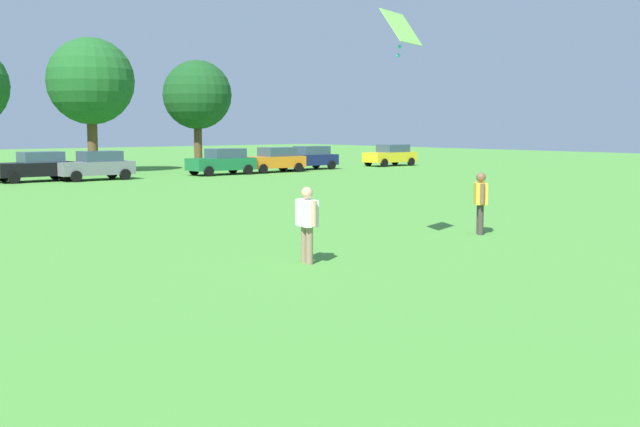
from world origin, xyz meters
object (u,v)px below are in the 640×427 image
Objects in this scene: parked_car_green_5 at (222,161)px; parked_car_navy_7 at (309,158)px; parked_car_black_3 at (37,166)px; adult_bystander at (307,218)px; parked_car_yellow_8 at (391,155)px; parked_car_gray_4 at (96,165)px; parked_car_orange_6 at (274,160)px; tree_far_right at (197,95)px; bystander_midfield at (480,198)px; tree_right at (91,82)px; kite at (401,29)px.

parked_car_green_5 is 1.00× the size of parked_car_navy_7.
adult_bystander is at bearing 81.88° from parked_car_black_3.
parked_car_black_3 is 1.00× the size of parked_car_navy_7.
adult_bystander reaches higher than parked_car_yellow_8.
parked_car_gray_4 is at bearing 2.90° from parked_car_navy_7.
parked_car_orange_6 is (15.59, -1.19, 0.00)m from parked_car_black_3.
adult_bystander is at bearing 43.28° from parked_car_yellow_8.
parked_car_black_3 is at bearing -0.23° from parked_car_yellow_8.
adult_bystander is 0.22× the size of tree_far_right.
parked_car_black_3 is 1.00× the size of parked_car_green_5.
bystander_midfield is 29.68m from parked_car_black_3.
parked_car_black_3 is at bearing -134.08° from tree_right.
kite is (3.15, 0.22, 4.45)m from adult_bystander.
kite is 33.60m from parked_car_orange_6.
parked_car_gray_4 is 0.53× the size of tree_far_right.
parked_car_gray_4 is at bearing -1.13° from parked_car_orange_6.
bystander_midfield is at bearing -95.37° from tree_right.
bystander_midfield is 0.42× the size of parked_car_green_5.
parked_car_navy_7 is 15.79m from tree_right.
tree_right is at bearing -53.08° from parked_car_green_5.
kite reaches higher than parked_car_orange_6.
kite is 0.33× the size of parked_car_black_3.
adult_bystander is at bearing 51.69° from parked_car_navy_7.
parked_car_green_5 is 1.00× the size of parked_car_yellow_8.
parked_car_black_3 is 19.44m from parked_car_navy_7.
parked_car_navy_7 is (20.59, 29.84, -4.63)m from kite.
parked_car_green_5 is at bearing 24.93° from bystander_midfield.
bystander_midfield is 36.13m from tree_right.
tree_right is at bearing -36.65° from parked_car_orange_6.
parked_car_yellow_8 is at bearing -15.81° from tree_right.
parked_car_black_3 is at bearing 87.80° from kite.
parked_car_black_3 is at bearing -16.98° from parked_car_gray_4.
adult_bystander is 0.41× the size of parked_car_navy_7.
kite is at bearing 81.70° from parked_car_gray_4.
kite is 36.55m from parked_car_navy_7.
parked_car_navy_7 is (23.75, 30.06, -0.18)m from adult_bystander.
adult_bystander is 0.20× the size of tree_right.
parked_car_yellow_8 is (31.92, 30.06, -0.18)m from adult_bystander.
kite reaches higher than parked_car_navy_7.
parked_car_gray_4 is (7.39, 29.23, -0.18)m from adult_bystander.
bystander_midfield is at bearing 72.54° from parked_car_green_5.
adult_bystander is 38.31m from parked_car_navy_7.
tree_far_right is (-0.77, 8.79, 4.57)m from parked_car_orange_6.
kite reaches higher than parked_car_green_5.
kite is 0.33× the size of parked_car_green_5.
parked_car_yellow_8 is at bearing -178.06° from parked_car_gray_4.
bystander_midfield reaches higher than parked_car_black_3.
parked_car_navy_7 is at bearing -171.46° from parked_car_green_5.
parked_car_green_5 is at bearing 1.81° from parked_car_orange_6.
kite is 40.81m from tree_far_right.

